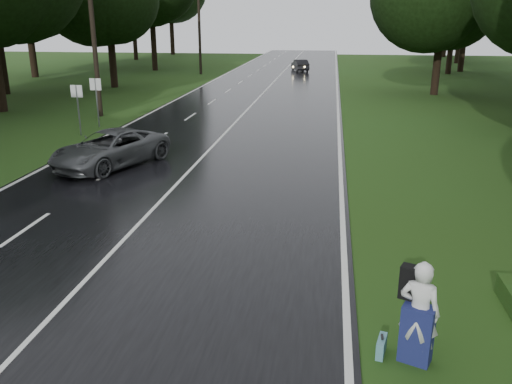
% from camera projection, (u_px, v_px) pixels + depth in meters
% --- Properties ---
extents(ground, '(160.00, 160.00, 0.00)m').
position_uv_depth(ground, '(98.00, 269.00, 12.54)').
color(ground, '#224213').
rests_on(ground, ground).
extents(road, '(12.00, 140.00, 0.04)m').
position_uv_depth(road, '(240.00, 118.00, 31.34)').
color(road, black).
rests_on(road, ground).
extents(lane_center, '(0.12, 140.00, 0.01)m').
position_uv_depth(lane_center, '(240.00, 118.00, 31.33)').
color(lane_center, silver).
rests_on(lane_center, road).
extents(grey_car, '(4.12, 5.57, 1.41)m').
position_uv_depth(grey_car, '(110.00, 149.00, 20.94)').
color(grey_car, '#47494B').
rests_on(grey_car, road).
extents(far_car, '(2.31, 4.04, 1.26)m').
position_uv_depth(far_car, '(300.00, 65.00, 59.02)').
color(far_car, black).
rests_on(far_car, road).
extents(hitchhiker, '(0.81, 0.78, 1.89)m').
position_uv_depth(hitchhiker, '(418.00, 316.00, 8.94)').
color(hitchhiker, silver).
rests_on(hitchhiker, ground).
extents(suitcase, '(0.23, 0.48, 0.33)m').
position_uv_depth(suitcase, '(381.00, 346.00, 9.31)').
color(suitcase, teal).
rests_on(suitcase, ground).
extents(utility_pole_mid, '(1.80, 0.28, 9.64)m').
position_uv_depth(utility_pole_mid, '(101.00, 116.00, 32.13)').
color(utility_pole_mid, black).
rests_on(utility_pole_mid, ground).
extents(utility_pole_far, '(1.80, 0.28, 9.00)m').
position_uv_depth(utility_pole_far, '(201.00, 74.00, 56.20)').
color(utility_pole_far, black).
rests_on(utility_pole_far, ground).
extents(road_sign_a, '(0.61, 0.10, 2.52)m').
position_uv_depth(road_sign_a, '(81.00, 135.00, 26.88)').
color(road_sign_a, white).
rests_on(road_sign_a, ground).
extents(road_sign_b, '(0.63, 0.10, 2.61)m').
position_uv_depth(road_sign_b, '(99.00, 127.00, 28.97)').
color(road_sign_b, white).
rests_on(road_sign_b, ground).
extents(tree_left_d, '(9.95, 9.95, 15.54)m').
position_uv_depth(tree_left_d, '(2.00, 111.00, 33.77)').
color(tree_left_d, black).
rests_on(tree_left_d, ground).
extents(tree_left_e, '(8.57, 8.57, 13.39)m').
position_uv_depth(tree_left_e, '(115.00, 87.00, 45.62)').
color(tree_left_e, black).
rests_on(tree_left_e, ground).
extents(tree_left_f, '(11.77, 11.77, 18.40)m').
position_uv_depth(tree_left_f, '(155.00, 70.00, 60.33)').
color(tree_left_f, black).
rests_on(tree_left_f, ground).
extents(tree_right_e, '(8.05, 8.05, 12.58)m').
position_uv_depth(tree_right_e, '(434.00, 95.00, 41.19)').
color(tree_right_e, black).
rests_on(tree_right_e, ground).
extents(tree_right_f, '(9.78, 9.78, 15.29)m').
position_uv_depth(tree_right_f, '(448.00, 74.00, 56.50)').
color(tree_right_f, black).
rests_on(tree_right_f, ground).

